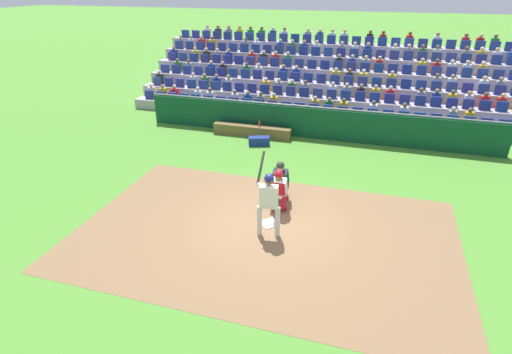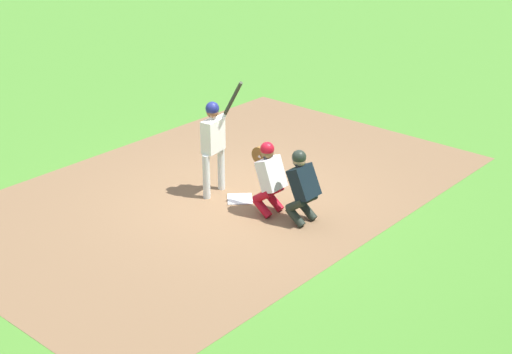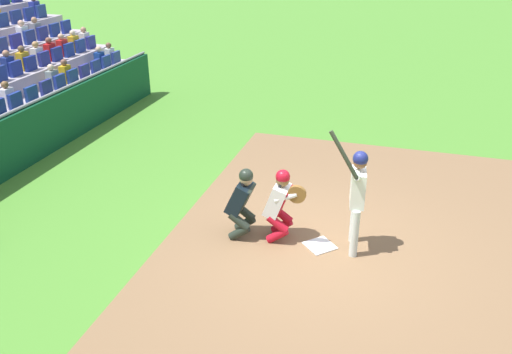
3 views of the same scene
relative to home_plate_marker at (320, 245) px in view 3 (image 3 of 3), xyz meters
The scene contains 6 objects.
ground_plane 0.02m from the home_plate_marker, ahead, with size 160.00×160.00×0.00m, color #4C8B2E.
infield_dirt_patch 0.50m from the home_plate_marker, 90.00° to the left, with size 9.58×6.15×0.01m, color olive.
home_plate_marker is the anchor object (origin of this frame).
batter_at_plate 1.19m from the home_plate_marker, 100.33° to the left, with size 0.62×0.61×2.13m.
catcher_crouching 1.00m from the home_plate_marker, 93.75° to the right, with size 0.46×0.72×1.30m.
home_plate_umpire 1.51m from the home_plate_marker, 88.08° to the right, with size 0.46×0.46×1.29m.
Camera 3 is at (7.57, 1.18, 4.90)m, focal length 37.69 mm.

